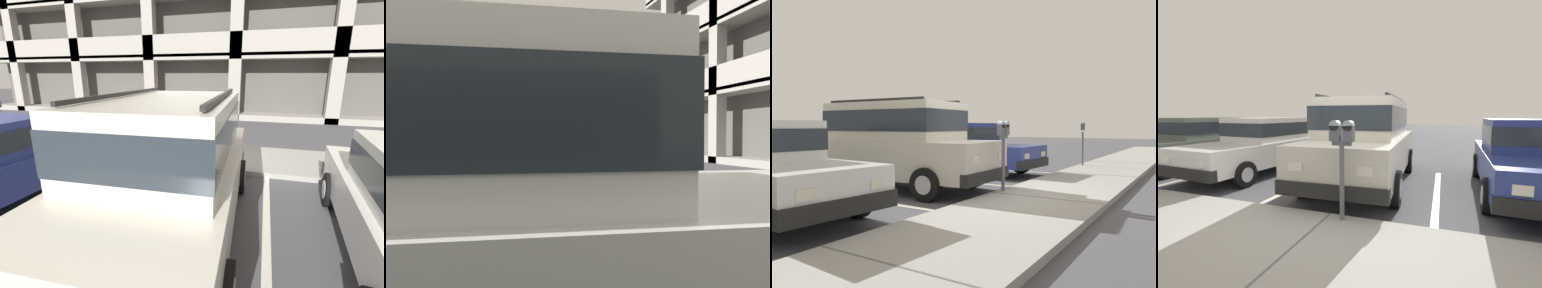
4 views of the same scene
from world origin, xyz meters
TOP-DOWN VIEW (x-y plane):
  - ground_plane at (0.00, 0.00)m, footprint 80.00×80.00m
  - sidewalk at (0.00, 1.30)m, footprint 40.00×2.20m
  - parking_stall_lines at (1.51, -1.40)m, footprint 12.24×4.80m
  - silver_suv at (0.14, -2.20)m, footprint 2.16×4.86m
  - red_sedan at (-3.23, -2.40)m, footprint 2.00×4.56m
  - dark_hatchback at (3.27, -2.36)m, footprint 2.09×4.61m
  - parking_meter_near at (-0.25, 0.35)m, footprint 0.35×0.12m
  - parking_meter_far at (-6.31, 0.37)m, footprint 0.15×0.12m

SIDE VIEW (x-z plane):
  - ground_plane at x=0.00m, z-range -0.10..0.00m
  - parking_stall_lines at x=1.51m, z-range 0.00..0.01m
  - sidewalk at x=0.00m, z-range 0.00..0.12m
  - red_sedan at x=-3.23m, z-range 0.05..1.59m
  - dark_hatchback at x=3.27m, z-range 0.05..1.59m
  - silver_suv at x=0.14m, z-range 0.07..2.11m
  - parking_meter_far at x=-6.31m, z-range 0.35..1.84m
  - parking_meter_near at x=-0.25m, z-range 0.47..1.91m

